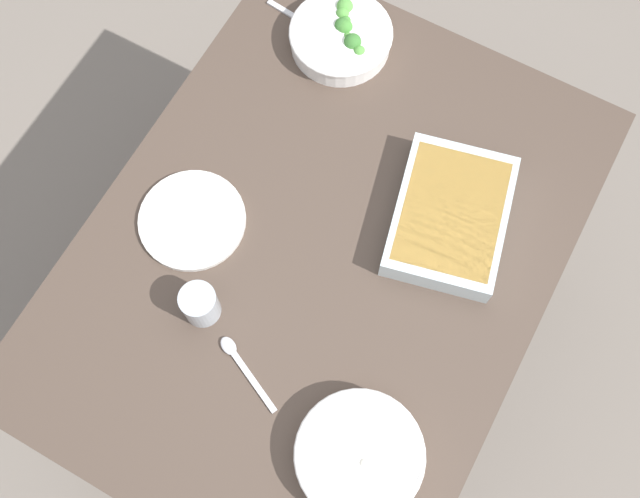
{
  "coord_description": "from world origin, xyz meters",
  "views": [
    {
      "loc": [
        -0.45,
        -0.25,
        2.18
      ],
      "look_at": [
        0.0,
        0.0,
        0.74
      ],
      "focal_mm": 42.43,
      "sensor_mm": 36.0,
      "label": 1
    }
  ],
  "objects_px": {
    "spoon_by_broccoli": "(309,25)",
    "spoon_spare": "(241,363)",
    "drink_cup": "(200,305)",
    "spoon_by_stew": "(375,440)",
    "side_plate": "(192,220)",
    "baking_dish": "(450,215)",
    "broccoli_bowl": "(341,36)",
    "stew_bowl": "(359,456)"
  },
  "relations": [
    {
      "from": "spoon_by_broccoli",
      "to": "spoon_spare",
      "type": "bearing_deg",
      "value": -160.49
    },
    {
      "from": "drink_cup",
      "to": "spoon_by_broccoli",
      "type": "bearing_deg",
      "value": 11.71
    },
    {
      "from": "spoon_by_stew",
      "to": "side_plate",
      "type": "bearing_deg",
      "value": 68.49
    },
    {
      "from": "baking_dish",
      "to": "spoon_spare",
      "type": "height_order",
      "value": "baking_dish"
    },
    {
      "from": "baking_dish",
      "to": "drink_cup",
      "type": "distance_m",
      "value": 0.53
    },
    {
      "from": "spoon_by_stew",
      "to": "spoon_spare",
      "type": "distance_m",
      "value": 0.29
    },
    {
      "from": "broccoli_bowl",
      "to": "stew_bowl",
      "type": "bearing_deg",
      "value": -149.63
    },
    {
      "from": "baking_dish",
      "to": "spoon_by_broccoli",
      "type": "distance_m",
      "value": 0.56
    },
    {
      "from": "drink_cup",
      "to": "spoon_by_broccoli",
      "type": "relative_size",
      "value": 0.48
    },
    {
      "from": "side_plate",
      "to": "spoon_by_broccoli",
      "type": "bearing_deg",
      "value": 2.43
    },
    {
      "from": "side_plate",
      "to": "spoon_spare",
      "type": "distance_m",
      "value": 0.31
    },
    {
      "from": "baking_dish",
      "to": "side_plate",
      "type": "bearing_deg",
      "value": 118.66
    },
    {
      "from": "stew_bowl",
      "to": "broccoli_bowl",
      "type": "bearing_deg",
      "value": 30.37
    },
    {
      "from": "broccoli_bowl",
      "to": "side_plate",
      "type": "xyz_separation_m",
      "value": [
        -0.52,
        0.06,
        -0.02
      ]
    },
    {
      "from": "stew_bowl",
      "to": "broccoli_bowl",
      "type": "height_order",
      "value": "broccoli_bowl"
    },
    {
      "from": "drink_cup",
      "to": "spoon_spare",
      "type": "height_order",
      "value": "drink_cup"
    },
    {
      "from": "spoon_by_stew",
      "to": "spoon_by_broccoli",
      "type": "relative_size",
      "value": 0.98
    },
    {
      "from": "drink_cup",
      "to": "stew_bowl",
      "type": "bearing_deg",
      "value": -104.1
    },
    {
      "from": "stew_bowl",
      "to": "drink_cup",
      "type": "bearing_deg",
      "value": 75.9
    },
    {
      "from": "broccoli_bowl",
      "to": "spoon_spare",
      "type": "height_order",
      "value": "broccoli_bowl"
    },
    {
      "from": "baking_dish",
      "to": "drink_cup",
      "type": "bearing_deg",
      "value": 139.65
    },
    {
      "from": "side_plate",
      "to": "spoon_spare",
      "type": "relative_size",
      "value": 1.32
    },
    {
      "from": "broccoli_bowl",
      "to": "spoon_spare",
      "type": "bearing_deg",
      "value": -166.55
    },
    {
      "from": "spoon_by_broccoli",
      "to": "spoon_spare",
      "type": "relative_size",
      "value": 1.06
    },
    {
      "from": "drink_cup",
      "to": "spoon_spare",
      "type": "xyz_separation_m",
      "value": [
        -0.06,
        -0.12,
        -0.03
      ]
    },
    {
      "from": "broccoli_bowl",
      "to": "spoon_by_stew",
      "type": "height_order",
      "value": "broccoli_bowl"
    },
    {
      "from": "baking_dish",
      "to": "spoon_by_stew",
      "type": "bearing_deg",
      "value": -171.38
    },
    {
      "from": "broccoli_bowl",
      "to": "baking_dish",
      "type": "height_order",
      "value": "broccoli_bowl"
    },
    {
      "from": "spoon_by_stew",
      "to": "stew_bowl",
      "type": "bearing_deg",
      "value": 163.78
    },
    {
      "from": "spoon_by_broccoli",
      "to": "side_plate",
      "type": "bearing_deg",
      "value": -177.57
    },
    {
      "from": "baking_dish",
      "to": "broccoli_bowl",
      "type": "bearing_deg",
      "value": 55.52
    },
    {
      "from": "spoon_by_broccoli",
      "to": "spoon_spare",
      "type": "xyz_separation_m",
      "value": [
        -0.74,
        -0.26,
        0.0
      ]
    },
    {
      "from": "drink_cup",
      "to": "side_plate",
      "type": "height_order",
      "value": "drink_cup"
    },
    {
      "from": "side_plate",
      "to": "baking_dish",
      "type": "bearing_deg",
      "value": -61.34
    },
    {
      "from": "broccoli_bowl",
      "to": "baking_dish",
      "type": "relative_size",
      "value": 0.67
    },
    {
      "from": "drink_cup",
      "to": "spoon_by_broccoli",
      "type": "height_order",
      "value": "drink_cup"
    },
    {
      "from": "stew_bowl",
      "to": "broccoli_bowl",
      "type": "xyz_separation_m",
      "value": [
        0.77,
        0.45,
        -0.0
      ]
    },
    {
      "from": "spoon_by_stew",
      "to": "spoon_spare",
      "type": "height_order",
      "value": "same"
    },
    {
      "from": "broccoli_bowl",
      "to": "spoon_by_broccoli",
      "type": "xyz_separation_m",
      "value": [
        0.01,
        0.09,
        -0.03
      ]
    },
    {
      "from": "stew_bowl",
      "to": "side_plate",
      "type": "bearing_deg",
      "value": 64.19
    },
    {
      "from": "baking_dish",
      "to": "spoon_by_stew",
      "type": "height_order",
      "value": "baking_dish"
    },
    {
      "from": "broccoli_bowl",
      "to": "baking_dish",
      "type": "distance_m",
      "value": 0.48
    }
  ]
}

